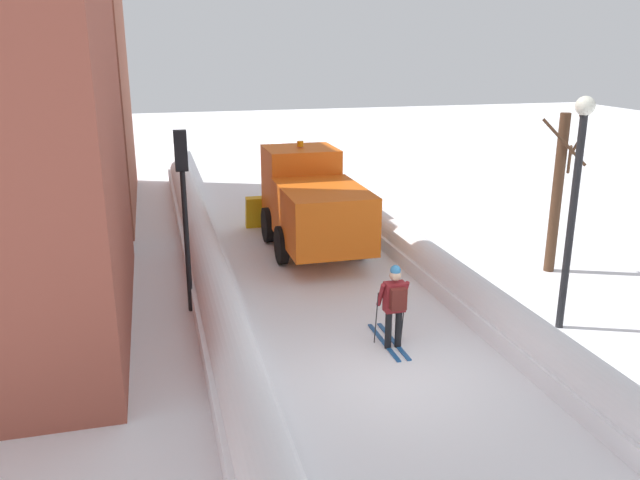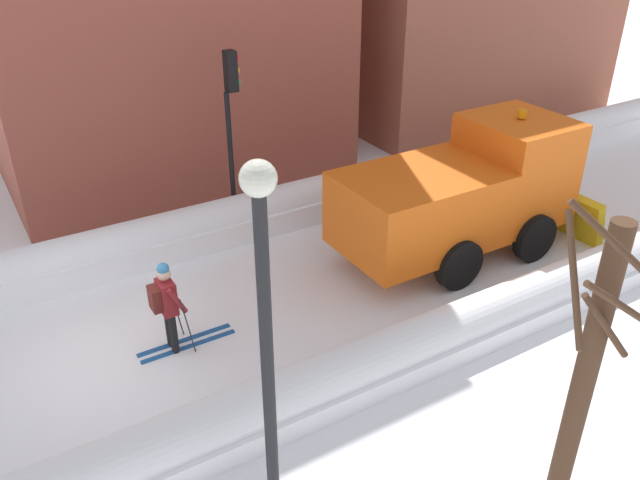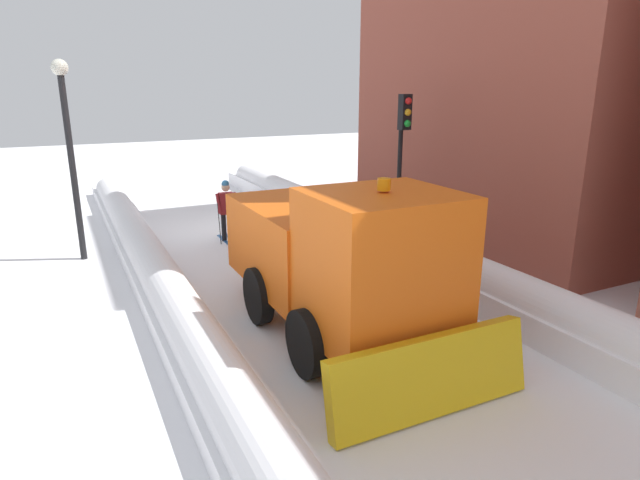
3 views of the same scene
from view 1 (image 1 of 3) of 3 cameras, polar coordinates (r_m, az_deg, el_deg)
The scene contains 9 objects.
ground_plane at distance 21.46m, azimuth -2.96°, elevation 0.67°, with size 80.00×80.00×0.00m, color white.
snowbank_left at distance 20.97m, azimuth -10.90°, elevation 1.21°, with size 1.10×36.00×1.00m.
snowbank_right at distance 22.13m, azimuth 4.53°, elevation 2.01°, with size 1.10×36.00×0.90m.
building_brick_mid at distance 25.76m, azimuth -26.25°, elevation 14.48°, with size 8.13×9.85×11.27m.
plow_truck at distance 19.34m, azimuth -0.80°, elevation 3.39°, with size 3.20×5.98×3.12m.
skier at distance 13.21m, azimuth 6.61°, elevation -5.55°, with size 0.62×1.80×1.81m.
traffic_light_pole at distance 14.81m, azimuth -12.04°, elevation 4.66°, with size 0.28×0.42×4.22m.
street_lamp at distance 14.44m, azimuth 21.71°, elevation 4.49°, with size 0.40×0.40×5.05m.
bare_tree_near at distance 18.36m, azimuth 20.35°, elevation 4.19°, with size 1.43×1.04×4.71m.
Camera 1 is at (-4.14, -10.16, 6.07)m, focal length 36.12 mm.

